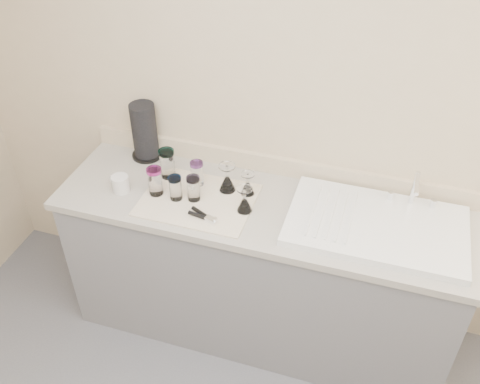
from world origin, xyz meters
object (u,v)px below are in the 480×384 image
(tumbler_magenta, at_px, (155,181))
(tumbler_lavender, at_px, (193,188))
(tumbler_purple, at_px, (197,173))
(paper_towel_roll, at_px, (145,132))
(can_opener, at_px, (203,216))
(white_mug, at_px, (120,184))
(goblet_back_left, at_px, (227,182))
(sink_unit, at_px, (377,225))
(tumbler_teal, at_px, (167,163))
(goblet_front_right, at_px, (245,203))
(goblet_back_right, at_px, (248,187))
(tumbler_blue, at_px, (175,188))

(tumbler_magenta, relative_size, tumbler_lavender, 1.13)
(tumbler_purple, relative_size, paper_towel_roll, 0.42)
(can_opener, xyz_separation_m, white_mug, (-0.48, 0.08, 0.03))
(goblet_back_left, xyz_separation_m, paper_towel_roll, (-0.52, 0.17, 0.10))
(sink_unit, bearing_deg, tumbler_lavender, -175.98)
(tumbler_teal, relative_size, goblet_back_left, 1.07)
(sink_unit, xyz_separation_m, tumbler_teal, (-1.08, 0.08, 0.07))
(tumbler_magenta, height_order, white_mug, tumbler_magenta)
(goblet_back_left, height_order, goblet_front_right, goblet_back_left)
(tumbler_purple, distance_m, paper_towel_roll, 0.40)
(sink_unit, height_order, tumbler_teal, sink_unit)
(goblet_back_right, distance_m, white_mug, 0.64)
(tumbler_lavender, relative_size, white_mug, 1.02)
(tumbler_teal, xyz_separation_m, tumbler_magenta, (0.00, -0.15, -0.01))
(tumbler_blue, distance_m, can_opener, 0.21)
(tumbler_purple, xyz_separation_m, goblet_back_left, (0.16, -0.00, -0.02))
(paper_towel_roll, bearing_deg, tumbler_magenta, -57.48)
(sink_unit, distance_m, tumbler_teal, 1.09)
(tumbler_teal, xyz_separation_m, white_mug, (-0.18, -0.18, -0.04))
(tumbler_purple, xyz_separation_m, tumbler_blue, (-0.06, -0.14, -0.00))
(tumbler_blue, height_order, white_mug, tumbler_blue)
(paper_towel_roll, bearing_deg, sink_unit, -10.01)
(goblet_back_left, distance_m, goblet_back_right, 0.11)
(white_mug, height_order, paper_towel_roll, paper_towel_roll)
(tumbler_magenta, relative_size, can_opener, 0.96)
(tumbler_purple, distance_m, goblet_front_right, 0.32)
(goblet_front_right, bearing_deg, tumbler_teal, 162.43)
(white_mug, bearing_deg, paper_towel_roll, 91.40)
(tumbler_lavender, bearing_deg, tumbler_purple, 103.14)
(white_mug, bearing_deg, goblet_back_left, 17.26)
(tumbler_lavender, distance_m, goblet_back_right, 0.27)
(tumbler_blue, bearing_deg, tumbler_purple, 67.80)
(goblet_back_left, bearing_deg, tumbler_purple, 179.55)
(tumbler_magenta, xyz_separation_m, goblet_back_left, (0.33, 0.13, -0.03))
(tumbler_lavender, xyz_separation_m, white_mug, (-0.38, -0.04, -0.03))
(white_mug, distance_m, paper_towel_roll, 0.35)
(goblet_back_left, height_order, can_opener, goblet_back_left)
(tumbler_teal, xyz_separation_m, paper_towel_roll, (-0.19, 0.15, 0.07))
(goblet_back_right, relative_size, paper_towel_roll, 0.39)
(goblet_back_right, height_order, white_mug, goblet_back_right)
(goblet_front_right, xyz_separation_m, can_opener, (-0.17, -0.11, -0.04))
(sink_unit, relative_size, goblet_back_right, 6.73)
(tumbler_magenta, height_order, goblet_front_right, tumbler_magenta)
(tumbler_lavender, distance_m, white_mug, 0.38)
(can_opener, bearing_deg, paper_towel_roll, 139.95)
(tumbler_purple, distance_m, white_mug, 0.39)
(tumbler_magenta, distance_m, goblet_back_left, 0.36)
(can_opener, relative_size, white_mug, 1.20)
(tumbler_magenta, xyz_separation_m, goblet_front_right, (0.46, 0.01, -0.03))
(tumbler_blue, relative_size, goblet_back_right, 1.06)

